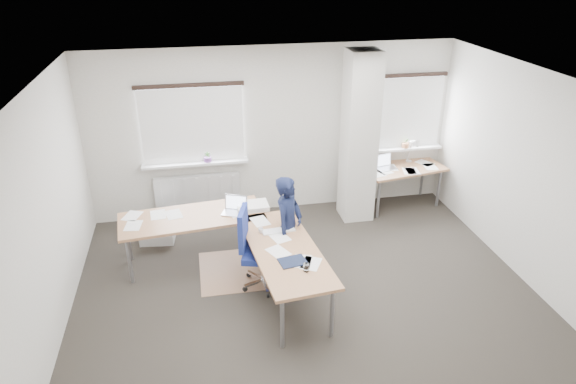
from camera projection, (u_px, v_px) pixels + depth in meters
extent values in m
plane|color=#2B2722|center=(306.00, 291.00, 6.82)|extent=(6.00, 6.00, 0.00)
cube|color=beige|center=(273.00, 132.00, 8.43)|extent=(6.00, 0.04, 2.80)
cube|color=beige|center=(379.00, 335.00, 4.01)|extent=(6.00, 0.04, 2.80)
cube|color=beige|center=(45.00, 220.00, 5.70)|extent=(0.04, 5.00, 2.80)
cube|color=beige|center=(530.00, 178.00, 6.74)|extent=(0.04, 5.00, 2.80)
cube|color=white|center=(309.00, 82.00, 5.62)|extent=(6.00, 5.00, 0.04)
cube|color=beige|center=(359.00, 138.00, 8.18)|extent=(0.50, 0.50, 2.78)
cube|color=white|center=(192.00, 125.00, 8.10)|extent=(1.60, 0.04, 1.20)
cube|color=white|center=(192.00, 126.00, 8.06)|extent=(1.60, 0.02, 1.20)
cube|color=white|center=(195.00, 163.00, 8.30)|extent=(1.70, 0.20, 0.04)
cube|color=white|center=(407.00, 113.00, 8.72)|extent=(1.20, 0.04, 1.20)
cube|color=white|center=(407.00, 113.00, 8.68)|extent=(1.20, 0.02, 1.20)
cube|color=white|center=(405.00, 148.00, 8.92)|extent=(1.30, 0.20, 0.04)
cube|color=silver|center=(198.00, 192.00, 8.55)|extent=(1.40, 0.10, 0.60)
cylinder|color=#693A80|center=(208.00, 159.00, 8.29)|extent=(0.12, 0.12, 0.08)
imported|color=#315D25|center=(208.00, 157.00, 8.27)|extent=(0.09, 0.06, 0.17)
cylinder|color=#AD6B42|center=(405.00, 145.00, 8.88)|extent=(0.12, 0.12, 0.08)
imported|color=#315D25|center=(406.00, 143.00, 8.86)|extent=(0.09, 0.07, 0.17)
cube|color=#986E53|center=(246.00, 269.00, 7.29)|extent=(1.29, 1.10, 0.01)
cube|color=white|center=(157.00, 232.00, 7.94)|extent=(0.55, 0.41, 0.31)
cube|color=#A06845|center=(192.00, 217.00, 7.20)|extent=(2.07, 1.01, 0.04)
cube|color=#A06845|center=(285.00, 250.00, 6.43)|extent=(1.01, 2.07, 0.04)
cylinder|color=gray|center=(130.00, 261.00, 6.86)|extent=(0.05, 0.05, 0.69)
cylinder|color=gray|center=(128.00, 239.00, 7.38)|extent=(0.05, 0.05, 0.69)
cylinder|color=gray|center=(250.00, 221.00, 7.86)|extent=(0.05, 0.05, 0.69)
cylinder|color=gray|center=(282.00, 322.00, 5.74)|extent=(0.05, 0.05, 0.69)
cylinder|color=gray|center=(332.00, 312.00, 5.90)|extent=(0.05, 0.05, 0.69)
cylinder|color=gray|center=(287.00, 236.00, 7.45)|extent=(0.05, 0.05, 0.69)
cube|color=#B7B7BC|center=(234.00, 213.00, 7.27)|extent=(0.39, 0.34, 0.01)
cube|color=#B7B7BC|center=(236.00, 202.00, 7.32)|extent=(0.32, 0.16, 0.22)
cube|color=silver|center=(236.00, 202.00, 7.32)|extent=(0.28, 0.14, 0.19)
cube|color=white|center=(278.00, 231.00, 6.81)|extent=(0.45, 0.18, 0.02)
cube|color=#121A31|center=(293.00, 261.00, 6.14)|extent=(0.36, 0.29, 0.01)
cube|color=white|center=(252.00, 206.00, 7.40)|extent=(0.46, 0.33, 0.07)
imported|color=white|center=(261.00, 231.00, 6.76)|extent=(0.08, 0.08, 0.07)
cylinder|color=silver|center=(306.00, 267.00, 5.95)|extent=(0.07, 0.07, 0.10)
cube|color=#A06845|center=(403.00, 168.00, 8.80)|extent=(1.50, 0.93, 0.04)
cylinder|color=gray|center=(379.00, 199.00, 8.55)|extent=(0.05, 0.05, 0.69)
cylinder|color=gray|center=(439.00, 188.00, 8.94)|extent=(0.05, 0.05, 0.69)
cylinder|color=gray|center=(364.00, 187.00, 8.98)|extent=(0.05, 0.05, 0.69)
cylinder|color=gray|center=(422.00, 177.00, 9.36)|extent=(0.05, 0.05, 0.69)
cube|color=#B7B7BC|center=(386.00, 168.00, 8.73)|extent=(0.38, 0.30, 0.01)
cube|color=#B7B7BC|center=(383.00, 160.00, 8.77)|extent=(0.33, 0.12, 0.22)
cube|color=silver|center=(383.00, 160.00, 8.77)|extent=(0.29, 0.10, 0.19)
cylinder|color=silver|center=(409.00, 161.00, 9.02)|extent=(0.10, 0.10, 0.02)
cylinder|color=silver|center=(410.00, 151.00, 8.94)|extent=(0.02, 0.16, 0.38)
cylinder|color=silver|center=(414.00, 141.00, 8.74)|extent=(0.02, 0.29, 0.13)
cone|color=silver|center=(417.00, 145.00, 8.63)|extent=(0.14, 0.16, 0.17)
cube|color=navy|center=(263.00, 254.00, 6.74)|extent=(0.62, 0.62, 0.09)
cube|color=navy|center=(243.00, 228.00, 6.60)|extent=(0.18, 0.44, 0.54)
cylinder|color=silver|center=(263.00, 267.00, 6.83)|extent=(0.07, 0.07, 0.37)
cylinder|color=black|center=(284.00, 284.00, 6.92)|extent=(0.07, 0.05, 0.07)
cylinder|color=black|center=(272.00, 272.00, 7.17)|extent=(0.06, 0.07, 0.07)
cylinder|color=black|center=(249.00, 275.00, 7.10)|extent=(0.07, 0.07, 0.07)
cylinder|color=black|center=(245.00, 289.00, 6.81)|extent=(0.07, 0.05, 0.07)
cylinder|color=black|center=(268.00, 295.00, 6.69)|extent=(0.04, 0.07, 0.07)
imported|color=black|center=(288.00, 227.00, 6.93)|extent=(0.59, 0.63, 1.45)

